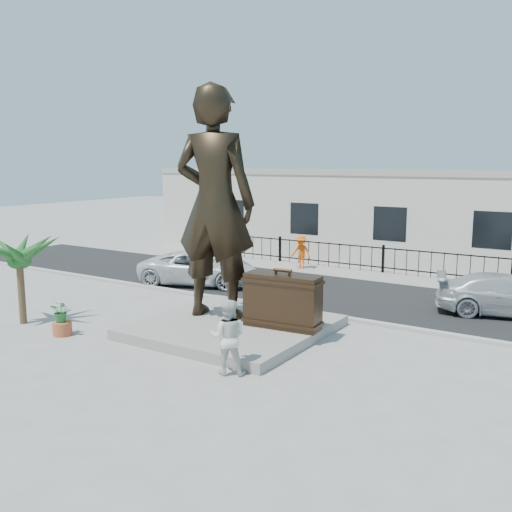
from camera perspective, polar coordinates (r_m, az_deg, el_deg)
The scene contains 16 objects.
ground at distance 15.93m, azimuth -3.95°, elevation -9.19°, with size 100.00×100.00×0.00m, color #9E9991.
street at distance 22.60m, azimuth 8.29°, elevation -3.64°, with size 40.00×7.00×0.01m, color black.
curb at distance 19.54m, azimuth 3.99°, elevation -5.47°, with size 40.00×0.25×0.12m, color #A5A399.
far_sidewalk at distance 26.22m, azimuth 11.93°, elevation -1.91°, with size 40.00×2.50×0.02m, color #9E9991.
plinth at distance 17.32m, azimuth -2.30°, elevation -7.11°, with size 5.20×5.20×0.30m, color gray.
fence at distance 26.85m, azimuth 12.59°, elevation -0.39°, with size 22.00×0.10×1.20m, color black.
building at distance 30.58m, azimuth 15.44°, elevation 3.71°, with size 28.00×7.00×4.40m, color silver.
statue at distance 17.41m, azimuth -4.15°, elevation 5.26°, with size 2.57×1.69×7.04m, color black.
suitcase at distance 16.56m, azimuth 2.66°, elevation -4.53°, with size 2.23×0.71×1.57m, color #312114.
tourist at distance 13.83m, azimuth -2.81°, elevation -8.08°, with size 0.90×0.70×1.85m, color silver.
car_white at distance 23.84m, azimuth -5.67°, elevation -1.19°, with size 2.28×4.95×1.38m, color silver.
car_silver at distance 20.76m, azimuth 23.98°, elevation -3.61°, with size 1.90×4.66×1.35m, color #ACAFB1.
worker at distance 27.26m, azimuth 4.53°, elevation 0.41°, with size 1.02×0.59×1.58m, color #F55C0C.
palm_tree at distance 19.68m, azimuth -22.22°, elevation -6.25°, with size 1.80×1.80×3.20m, color #1D501F, non-canonical shape.
planter at distance 17.93m, azimuth -18.80°, elevation -6.88°, with size 0.56×0.56×0.40m, color #B2532F.
shrub at distance 17.80m, azimuth -18.89°, elevation -5.25°, with size 0.59×0.51×0.65m, color #236C2B.
Camera 1 is at (9.07, -12.07, 5.09)m, focal length 40.00 mm.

